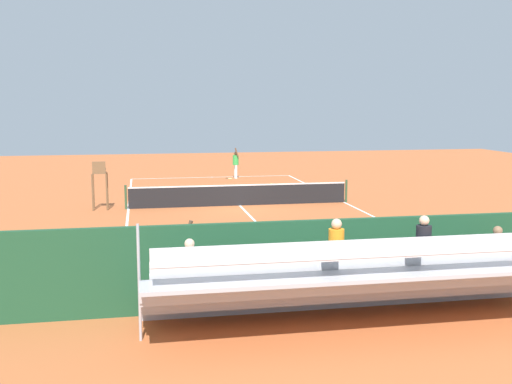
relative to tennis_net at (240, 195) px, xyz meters
The scene contains 13 objects.
ground_plane 0.50m from the tennis_net, ahead, with size 60.00×60.00×0.00m, color #BC6033.
court_line_markings 0.50m from the tennis_net, 90.00° to the right, with size 10.10×22.20×0.01m.
tennis_net is the anchor object (origin of this frame).
backdrop_wall 14.01m from the tennis_net, 90.00° to the left, with size 18.00×0.16×2.00m, color #1E4C2D.
bleacher_stand 15.34m from the tennis_net, 90.11° to the left, with size 9.06×2.40×2.48m.
umpire_chair 6.25m from the tennis_net, ahead, with size 0.67×0.67×2.14m.
courtside_bench 13.61m from the tennis_net, 102.73° to the left, with size 1.80×0.40×0.93m.
equipment_bag 13.44m from the tennis_net, 94.33° to the left, with size 0.90×0.36×0.36m, color #B22D2D.
tennis_player 10.22m from the tennis_net, 97.83° to the right, with size 0.40×0.54×1.93m.
tennis_racket 10.04m from the tennis_net, 95.67° to the right, with size 0.44×0.57×0.03m.
tennis_ball_near 6.94m from the tennis_net, 106.38° to the right, with size 0.07×0.07×0.07m, color #CCDB33.
tennis_ball_far 7.66m from the tennis_net, 113.03° to the right, with size 0.07×0.07×0.07m, color #CCDB33.
line_judge 13.74m from the tennis_net, 75.66° to the left, with size 0.43×0.55×1.93m.
Camera 1 is at (4.41, 27.24, 4.65)m, focal length 42.88 mm.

